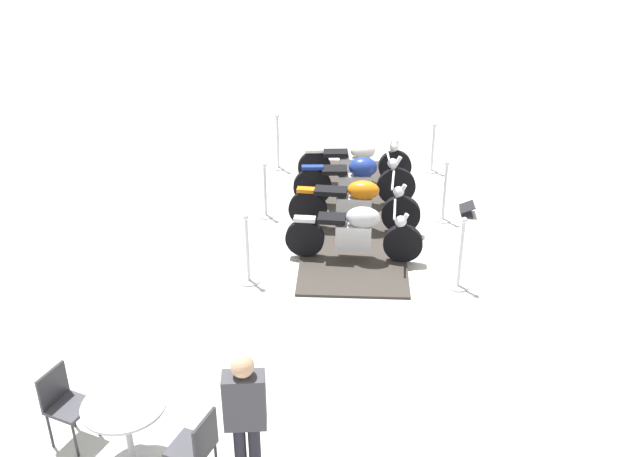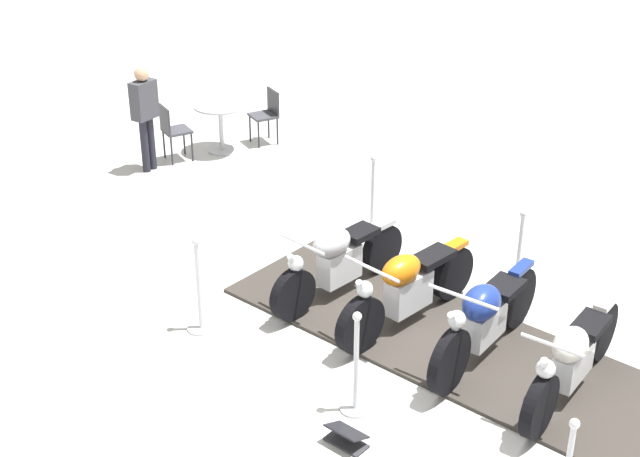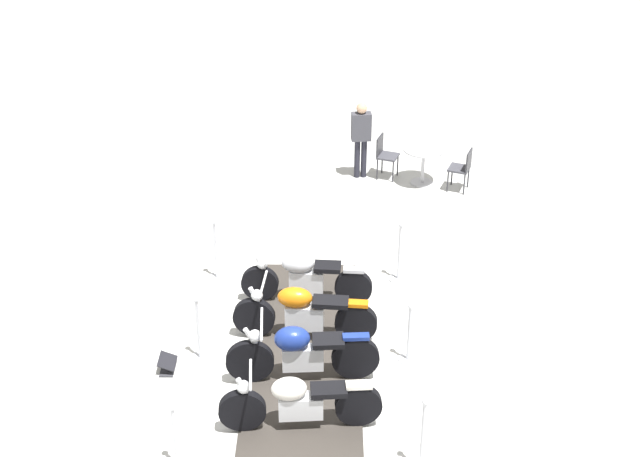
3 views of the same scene
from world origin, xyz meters
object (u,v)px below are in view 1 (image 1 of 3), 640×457
object	(u,v)px
info_placard	(467,211)
bystander_person	(245,413)
stanchion_right_mid	(444,200)
cafe_chair_across_table	(64,402)
motorcycle_copper	(356,204)
motorcycle_chrome	(356,232)
stanchion_left_front	(248,260)
motorcycle_navy	(357,179)
stanchion_right_rear	(432,154)
stanchion_left_mid	(265,197)
cafe_table	(126,418)
stanchion_right_front	(460,264)
stanchion_left_rear	(278,149)
motorcycle_cream	(357,161)
cafe_chair_near_table	(196,446)

from	to	relation	value
info_placard	bystander_person	world-z (taller)	bystander_person
stanchion_right_mid	cafe_chair_across_table	xyz separation A→B (m)	(-4.31, 5.73, 0.14)
motorcycle_copper	motorcycle_chrome	bearing A→B (deg)	-84.93
cafe_chair_across_table	stanchion_left_front	bearing A→B (deg)	87.30
motorcycle_navy	bystander_person	distance (m)	6.69
motorcycle_navy	stanchion_right_rear	xyz separation A→B (m)	(1.30, -1.86, -0.17)
stanchion_left_mid	cafe_table	bearing A→B (deg)	159.54
cafe_table	motorcycle_copper	bearing A→B (deg)	-36.74
motorcycle_copper	bystander_person	distance (m)	5.72
motorcycle_navy	stanchion_right_front	bearing A→B (deg)	-64.26
info_placard	cafe_chair_across_table	xyz separation A→B (m)	(-4.45, 6.23, 0.45)
stanchion_right_front	stanchion_right_mid	size ratio (longest dim) A/B	1.03
bystander_person	cafe_chair_across_table	bearing A→B (deg)	67.77
stanchion_left_rear	stanchion_left_mid	distance (m)	2.19
motorcycle_chrome	stanchion_left_mid	bearing A→B (deg)	140.64
stanchion_right_front	motorcycle_navy	bearing A→B (deg)	15.95
stanchion_left_rear	bystander_person	xyz separation A→B (m)	(-8.19, 1.38, 0.56)
stanchion_right_front	stanchion_left_rear	size ratio (longest dim) A/B	1.00
stanchion_left_mid	cafe_table	size ratio (longest dim) A/B	1.20
motorcycle_cream	stanchion_right_mid	xyz separation A→B (m)	(-1.79, -1.13, -0.09)
motorcycle_copper	cafe_table	world-z (taller)	motorcycle_copper
motorcycle_copper	motorcycle_navy	world-z (taller)	motorcycle_navy
motorcycle_chrome	stanchion_right_mid	xyz separation A→B (m)	(1.09, -1.81, -0.12)
stanchion_left_rear	cafe_chair_across_table	size ratio (longest dim) A/B	1.29
stanchion_right_mid	bystander_person	xyz separation A→B (m)	(-5.35, 3.89, 0.60)
motorcycle_chrome	motorcycle_navy	size ratio (longest dim) A/B	0.95
stanchion_right_front	cafe_chair_near_table	xyz separation A→B (m)	(-3.10, 3.87, 0.15)
cafe_chair_near_table	bystander_person	distance (m)	0.67
stanchion_left_rear	cafe_chair_near_table	world-z (taller)	stanchion_left_rear
motorcycle_chrome	motorcycle_copper	size ratio (longest dim) A/B	0.97
cafe_table	cafe_chair_near_table	size ratio (longest dim) A/B	0.93
cafe_chair_across_table	stanchion_right_rear	bearing A→B (deg)	80.63
cafe_chair_near_table	info_placard	bearing A→B (deg)	-98.70
stanchion_left_rear	cafe_table	size ratio (longest dim) A/B	1.35
motorcycle_copper	motorcycle_cream	distance (m)	1.97
motorcycle_chrome	motorcycle_cream	xyz separation A→B (m)	(2.87, -0.68, -0.03)
stanchion_right_rear	stanchion_left_rear	bearing A→B (deg)	76.64
stanchion_left_front	cafe_chair_near_table	world-z (taller)	stanchion_left_front
stanchion_right_front	cafe_chair_near_table	distance (m)	4.96
stanchion_right_rear	cafe_chair_near_table	distance (m)	8.83
motorcycle_navy	stanchion_left_rear	size ratio (longest dim) A/B	1.89
motorcycle_copper	cafe_chair_near_table	distance (m)	5.81
stanchion_right_mid	cafe_table	bearing A→B (deg)	133.36
stanchion_left_rear	stanchion_left_front	world-z (taller)	stanchion_left_rear
motorcycle_navy	cafe_chair_across_table	distance (m)	6.75
cafe_chair_near_table	motorcycle_navy	bearing A→B (deg)	-83.03
stanchion_right_rear	cafe_chair_near_table	size ratio (longest dim) A/B	1.12
motorcycle_cream	stanchion_right_front	distance (m)	3.97
motorcycle_chrome	bystander_person	world-z (taller)	bystander_person
motorcycle_chrome	stanchion_right_rear	size ratio (longest dim) A/B	2.03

